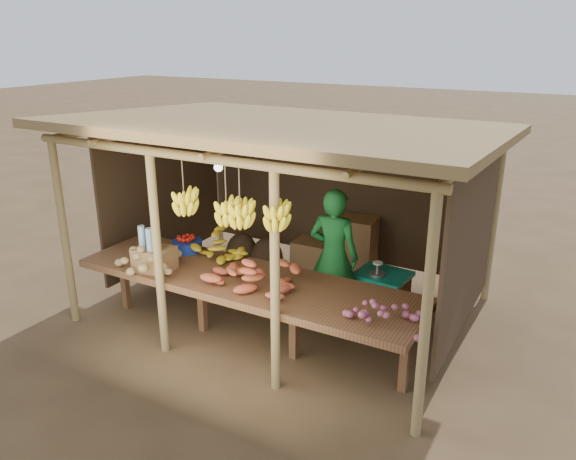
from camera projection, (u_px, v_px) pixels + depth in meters
The scene contains 13 objects.
ground at pixel (288, 309), 7.06m from camera, with size 60.00×60.00×0.00m, color brown.
stall_structure at pixel (292, 157), 6.47m from camera, with size 4.70×3.50×2.43m.
counter at pixel (245, 283), 6.03m from camera, with size 3.90×1.05×0.80m.
potato_heap at pixel (155, 254), 6.17m from camera, with size 0.90×0.54×0.36m, color #9A834F, non-canonical shape.
sweet_potato_heap at pixel (256, 270), 5.74m from camera, with size 1.03×0.62×0.36m, color #C15431, non-canonical shape.
onion_heap at pixel (386, 306), 5.00m from camera, with size 0.75×0.45×0.35m, color #A55068, non-canonical shape.
banana_pile at pixel (216, 243), 6.51m from camera, with size 0.63×0.38×0.35m, color yellow, non-canonical shape.
tomato_basin at pixel (187, 244), 6.74m from camera, with size 0.36×0.36×0.19m.
bottle_box at pixel (154, 253), 6.15m from camera, with size 0.44×0.36×0.51m.
vendor at pixel (334, 256), 6.54m from camera, with size 0.59×0.39×1.63m, color #186F2C.
tarp_crate at pixel (382, 293), 6.79m from camera, with size 0.66×0.58×0.74m.
carton_stack at pixel (340, 251), 7.83m from camera, with size 1.21×0.50×0.90m.
burlap_sacks at pixel (254, 253), 8.09m from camera, with size 0.90×0.47×0.63m.
Camera 1 is at (3.08, -5.53, 3.28)m, focal length 35.00 mm.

